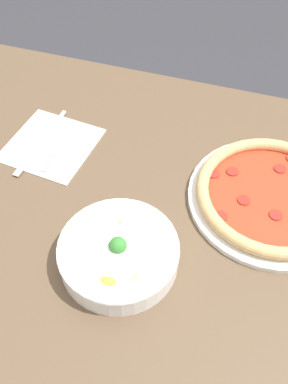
{
  "coord_description": "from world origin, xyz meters",
  "views": [
    {
      "loc": [
        -0.15,
        0.52,
        1.45
      ],
      "look_at": [
        0.02,
        -0.01,
        0.77
      ],
      "focal_mm": 40.0,
      "sensor_mm": 36.0,
      "label": 1
    }
  ],
  "objects_px": {
    "fork": "(63,146)",
    "knife": "(44,139)",
    "pizza": "(272,195)",
    "bowl": "(119,253)"
  },
  "relations": [
    {
      "from": "knife",
      "to": "pizza",
      "type": "bearing_deg",
      "value": 90.89
    },
    {
      "from": "fork",
      "to": "knife",
      "type": "xyz_separation_m",
      "value": [
        0.05,
        -0.01,
        -0.0
      ]
    },
    {
      "from": "pizza",
      "to": "knife",
      "type": "distance_m",
      "value": 0.53
    },
    {
      "from": "fork",
      "to": "knife",
      "type": "relative_size",
      "value": 0.75
    },
    {
      "from": "fork",
      "to": "knife",
      "type": "height_order",
      "value": "same"
    },
    {
      "from": "bowl",
      "to": "fork",
      "type": "distance_m",
      "value": 0.33
    },
    {
      "from": "bowl",
      "to": "knife",
      "type": "xyz_separation_m",
      "value": [
        0.28,
        -0.25,
        -0.02
      ]
    },
    {
      "from": "fork",
      "to": "knife",
      "type": "bearing_deg",
      "value": -95.75
    },
    {
      "from": "fork",
      "to": "bowl",
      "type": "bearing_deg",
      "value": 46.25
    },
    {
      "from": "fork",
      "to": "pizza",
      "type": "bearing_deg",
      "value": 91.63
    }
  ]
}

